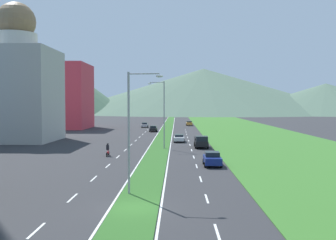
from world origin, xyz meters
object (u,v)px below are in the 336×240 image
at_px(car_0, 212,159).
at_px(pickup_truck_0, 201,142).
at_px(street_lamp_near, 132,125).
at_px(car_3, 145,125).
at_px(car_1, 153,129).
at_px(motorcycle_rider, 108,151).
at_px(car_2, 189,123).
at_px(street_lamp_mid, 163,111).
at_px(car_4, 179,138).

xyz_separation_m(car_0, pickup_truck_0, (-0.13, 18.23, 0.17)).
bearing_deg(pickup_truck_0, street_lamp_near, -12.91).
bearing_deg(car_3, street_lamp_near, -175.92).
bearing_deg(car_0, car_1, -169.43).
bearing_deg(car_0, car_3, -169.15).
relative_size(car_3, motorcycle_rider, 2.12).
height_order(car_2, motorcycle_rider, motorcycle_rider).
bearing_deg(car_3, pickup_truck_0, -165.70).
bearing_deg(car_1, car_0, -169.43).
bearing_deg(street_lamp_near, street_lamp_mid, 87.72).
distance_m(car_2, pickup_truck_0, 62.78).
relative_size(street_lamp_mid, motorcycle_rider, 5.33).
bearing_deg(car_4, street_lamp_mid, -13.56).
xyz_separation_m(car_1, car_2, (9.98, 27.10, -0.00)).
bearing_deg(motorcycle_rider, street_lamp_mid, -38.85).
xyz_separation_m(street_lamp_mid, car_2, (6.26, 64.18, -5.25)).
bearing_deg(street_lamp_near, car_3, 94.08).
distance_m(car_3, car_4, 44.58).
relative_size(car_1, car_2, 0.88).
xyz_separation_m(car_3, motorcycle_rider, (0.19, -63.41, -0.01)).
xyz_separation_m(street_lamp_mid, pickup_truck_0, (6.20, 1.40, -5.03)).
bearing_deg(car_2, car_0, 0.05).
bearing_deg(pickup_truck_0, motorcycle_rider, -52.40).
bearing_deg(car_2, motorcycle_rider, -10.40).
height_order(street_lamp_mid, car_0, street_lamp_mid).
bearing_deg(car_4, car_1, -166.17).
bearing_deg(motorcycle_rider, car_1, -4.27).
bearing_deg(car_3, car_4, -167.02).
bearing_deg(pickup_truck_0, car_1, -164.45).
height_order(car_0, car_2, car_0).
height_order(car_4, pickup_truck_0, pickup_truck_0).
relative_size(street_lamp_mid, car_4, 2.24).
height_order(street_lamp_near, street_lamp_mid, street_lamp_mid).
xyz_separation_m(street_lamp_mid, motorcycle_rider, (-7.15, -8.88, -5.27)).
relative_size(car_2, car_3, 1.12).
height_order(street_lamp_near, car_4, street_lamp_near).
distance_m(street_lamp_near, car_3, 85.92).
bearing_deg(street_lamp_mid, car_1, 95.74).
bearing_deg(car_0, pickup_truck_0, -179.58).
relative_size(street_lamp_near, motorcycle_rider, 4.83).
xyz_separation_m(car_0, car_4, (-3.66, 27.92, -0.09)).
distance_m(car_2, motorcycle_rider, 74.28).
bearing_deg(pickup_truck_0, car_0, 0.42).
distance_m(car_1, car_4, 26.77).
bearing_deg(car_1, car_4, -166.17).
bearing_deg(car_1, motorcycle_rider, 175.73).
distance_m(car_1, car_3, 17.82).
xyz_separation_m(street_lamp_mid, car_1, (-3.73, 37.08, -5.25)).
height_order(street_lamp_near, car_0, street_lamp_near).
distance_m(car_2, car_3, 16.68).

